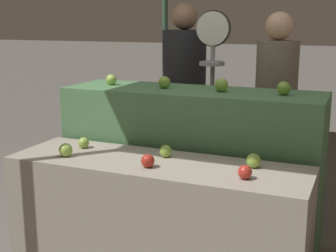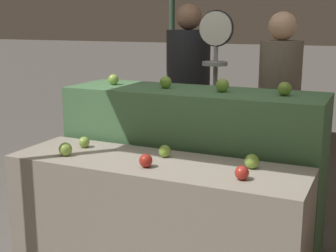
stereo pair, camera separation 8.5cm
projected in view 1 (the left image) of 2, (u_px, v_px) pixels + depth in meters
display_counter_front at (157, 222)px, 2.83m from camera, size 1.79×0.55×0.76m
display_counter_back at (191, 167)px, 3.33m from camera, size 1.79×0.55×1.11m
apple_front_0 at (66, 150)px, 2.85m from camera, size 0.08×0.08×0.08m
apple_front_1 at (148, 161)px, 2.63m from camera, size 0.08×0.08×0.08m
apple_front_2 at (245, 172)px, 2.44m from camera, size 0.08×0.08×0.08m
apple_front_3 at (84, 143)px, 3.04m from camera, size 0.07×0.07×0.07m
apple_front_4 at (166, 151)px, 2.84m from camera, size 0.08×0.08×0.08m
apple_front_5 at (253, 161)px, 2.63m from camera, size 0.08×0.08×0.08m
apple_back_0 at (111, 80)px, 3.44m from camera, size 0.08×0.08×0.08m
apple_back_1 at (164, 82)px, 3.27m from camera, size 0.08×0.08×0.08m
apple_back_2 at (222, 85)px, 3.11m from camera, size 0.09×0.09×0.09m
apple_back_3 at (284, 88)px, 2.97m from camera, size 0.09×0.09×0.09m
produce_scale at (212, 68)px, 3.69m from camera, size 0.28×0.20×1.65m
person_vendor_at_scale at (184, 88)px, 4.17m from camera, size 0.45×0.45×1.72m
person_customer_left at (276, 101)px, 3.66m from camera, size 0.36×0.36×1.64m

